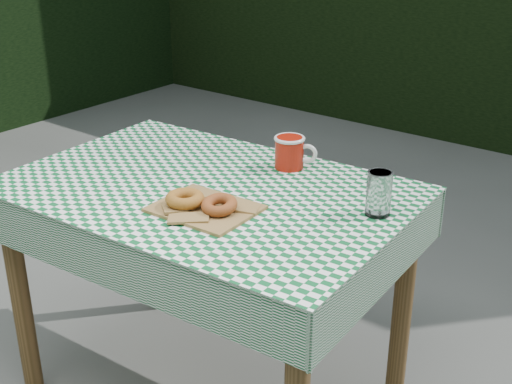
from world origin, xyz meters
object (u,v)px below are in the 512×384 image
(coffee_mug, at_px, (289,152))
(table, at_px, (210,299))
(drinking_glass, at_px, (379,193))
(paper_bag, at_px, (205,208))

(coffee_mug, bearing_deg, table, -136.55)
(drinking_glass, bearing_deg, paper_bag, -145.60)
(coffee_mug, bearing_deg, drinking_glass, -45.25)
(table, distance_m, coffee_mug, 0.52)
(table, xyz_separation_m, paper_bag, (0.10, -0.12, 0.39))
(table, bearing_deg, paper_bag, -52.59)
(paper_bag, relative_size, coffee_mug, 1.49)
(table, bearing_deg, drinking_glass, 12.49)
(paper_bag, distance_m, drinking_glass, 0.46)
(coffee_mug, height_order, drinking_glass, drinking_glass)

